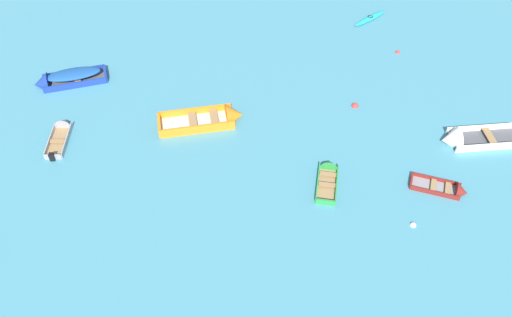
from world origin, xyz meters
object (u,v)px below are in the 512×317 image
at_px(rowboat_deep_blue_far_right, 63,79).
at_px(mooring_buoy_between_boats_left, 413,225).
at_px(rowboat_maroon_far_left, 451,190).
at_px(rowboat_grey_distant_center, 62,131).
at_px(rowboat_green_foreground_center, 328,173).
at_px(mooring_buoy_near_foreground, 355,106).
at_px(rowboat_orange_outer_left, 217,118).
at_px(kayak_turquoise_near_left, 370,18).
at_px(mooring_buoy_outer_edge, 398,53).
at_px(rowboat_white_far_back, 464,139).

bearing_deg(rowboat_deep_blue_far_right, mooring_buoy_between_boats_left, -16.12).
bearing_deg(rowboat_deep_blue_far_right, rowboat_maroon_far_left, -8.89).
bearing_deg(rowboat_maroon_far_left, rowboat_deep_blue_far_right, 171.11).
bearing_deg(rowboat_grey_distant_center, mooring_buoy_between_boats_left, -6.07).
height_order(rowboat_green_foreground_center, mooring_buoy_near_foreground, rowboat_green_foreground_center).
distance_m(rowboat_maroon_far_left, rowboat_orange_outer_left, 12.57).
bearing_deg(rowboat_grey_distant_center, rowboat_maroon_far_left, 1.33).
height_order(kayak_turquoise_near_left, mooring_buoy_outer_edge, kayak_turquoise_near_left).
bearing_deg(rowboat_deep_blue_far_right, kayak_turquoise_near_left, 32.73).
bearing_deg(rowboat_orange_outer_left, mooring_buoy_between_boats_left, -23.96).
relative_size(rowboat_deep_blue_far_right, rowboat_maroon_far_left, 1.55).
height_order(rowboat_deep_blue_far_right, rowboat_maroon_far_left, rowboat_deep_blue_far_right).
relative_size(rowboat_deep_blue_far_right, rowboat_grey_distant_center, 1.39).
distance_m(rowboat_white_far_back, rowboat_orange_outer_left, 13.18).
xyz_separation_m(rowboat_green_foreground_center, rowboat_grey_distant_center, (-14.33, -0.22, 0.00)).
bearing_deg(rowboat_orange_outer_left, mooring_buoy_near_foreground, 22.44).
xyz_separation_m(rowboat_maroon_far_left, mooring_buoy_between_boats_left, (-1.73, -2.44, -0.12)).
bearing_deg(rowboat_maroon_far_left, rowboat_green_foreground_center, -177.54).
distance_m(rowboat_maroon_far_left, rowboat_grey_distant_center, 20.27).
xyz_separation_m(rowboat_deep_blue_far_right, rowboat_green_foreground_center, (16.25, -3.72, -0.19)).
height_order(rowboat_grey_distant_center, mooring_buoy_near_foreground, rowboat_grey_distant_center).
bearing_deg(rowboat_grey_distant_center, mooring_buoy_near_foreground, 20.76).
bearing_deg(mooring_buoy_near_foreground, kayak_turquoise_near_left, 89.29).
distance_m(rowboat_green_foreground_center, rowboat_orange_outer_left, 6.91).
bearing_deg(rowboat_deep_blue_far_right, mooring_buoy_near_foreground, 6.03).
xyz_separation_m(kayak_turquoise_near_left, rowboat_orange_outer_left, (-7.36, -12.23, 0.11)).
bearing_deg(mooring_buoy_near_foreground, rowboat_white_far_back, -15.36).
bearing_deg(kayak_turquoise_near_left, mooring_buoy_between_boats_left, -79.06).
height_order(rowboat_maroon_far_left, rowboat_grey_distant_center, rowboat_grey_distant_center).
bearing_deg(rowboat_white_far_back, mooring_buoy_between_boats_left, -112.07).
bearing_deg(rowboat_orange_outer_left, rowboat_deep_blue_far_right, 173.11).
distance_m(rowboat_deep_blue_far_right, rowboat_grey_distant_center, 4.39).
distance_m(rowboat_orange_outer_left, rowboat_grey_distant_center, 8.37).
distance_m(rowboat_green_foreground_center, mooring_buoy_outer_edge, 11.70).
relative_size(rowboat_maroon_far_left, mooring_buoy_outer_edge, 9.55).
bearing_deg(mooring_buoy_between_boats_left, rowboat_grey_distant_center, 173.93).
bearing_deg(rowboat_deep_blue_far_right, rowboat_grey_distant_center, -64.06).
bearing_deg(kayak_turquoise_near_left, rowboat_maroon_far_left, -70.97).
height_order(rowboat_maroon_far_left, mooring_buoy_outer_edge, rowboat_maroon_far_left).
bearing_deg(kayak_turquoise_near_left, mooring_buoy_outer_edge, -59.45).
relative_size(rowboat_green_foreground_center, mooring_buoy_outer_edge, 9.66).
relative_size(kayak_turquoise_near_left, rowboat_maroon_far_left, 0.95).
distance_m(rowboat_maroon_far_left, mooring_buoy_near_foreground, 7.35).
xyz_separation_m(rowboat_white_far_back, mooring_buoy_between_boats_left, (-2.48, -6.11, -0.20)).
relative_size(rowboat_maroon_far_left, mooring_buoy_between_boats_left, 9.69).
height_order(kayak_turquoise_near_left, rowboat_maroon_far_left, rowboat_maroon_far_left).
xyz_separation_m(rowboat_maroon_far_left, rowboat_grey_distant_center, (-20.27, -0.47, 0.02)).
xyz_separation_m(kayak_turquoise_near_left, rowboat_grey_distant_center, (-15.26, -14.98, 0.01)).
xyz_separation_m(rowboat_deep_blue_far_right, rowboat_orange_outer_left, (9.82, -1.19, -0.08)).
relative_size(rowboat_green_foreground_center, kayak_turquoise_near_left, 1.07).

